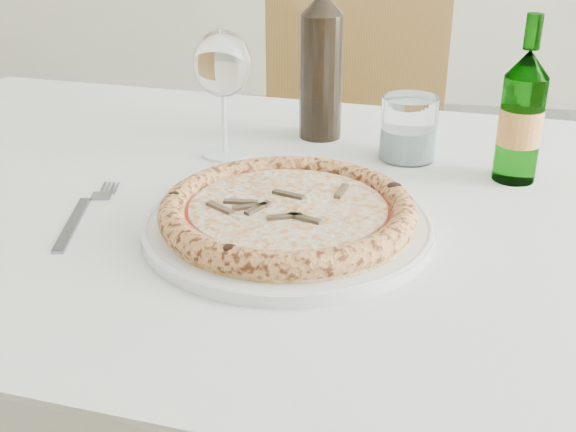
{
  "coord_description": "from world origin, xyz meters",
  "views": [
    {
      "loc": [
        -0.01,
        -0.98,
        1.13
      ],
      "look_at": [
        -0.14,
        -0.24,
        0.78
      ],
      "focal_mm": 45.0,
      "sensor_mm": 36.0,
      "label": 1
    }
  ],
  "objects_px": {
    "wine_bottle": "(321,64)",
    "pizza": "(288,211)",
    "chair_far": "(354,152)",
    "wine_glass": "(222,67)",
    "dining_table": "(301,255)",
    "tumbler": "(408,132)",
    "beer_bottle": "(521,117)",
    "plate": "(288,225)"
  },
  "relations": [
    {
      "from": "chair_far",
      "to": "tumbler",
      "type": "height_order",
      "value": "chair_far"
    },
    {
      "from": "chair_far",
      "to": "pizza",
      "type": "height_order",
      "value": "chair_far"
    },
    {
      "from": "plate",
      "to": "pizza",
      "type": "distance_m",
      "value": 0.02
    },
    {
      "from": "wine_glass",
      "to": "tumbler",
      "type": "bearing_deg",
      "value": 6.82
    },
    {
      "from": "wine_bottle",
      "to": "pizza",
      "type": "bearing_deg",
      "value": -88.51
    },
    {
      "from": "chair_far",
      "to": "tumbler",
      "type": "relative_size",
      "value": 10.13
    },
    {
      "from": "chair_far",
      "to": "pizza",
      "type": "relative_size",
      "value": 3.13
    },
    {
      "from": "plate",
      "to": "pizza",
      "type": "bearing_deg",
      "value": -161.69
    },
    {
      "from": "chair_far",
      "to": "pizza",
      "type": "distance_m",
      "value": 0.94
    },
    {
      "from": "dining_table",
      "to": "chair_far",
      "type": "bearing_deg",
      "value": 89.69
    },
    {
      "from": "pizza",
      "to": "tumbler",
      "type": "xyz_separation_m",
      "value": [
        0.13,
        0.27,
        0.01
      ]
    },
    {
      "from": "tumbler",
      "to": "chair_far",
      "type": "bearing_deg",
      "value": 101.3
    },
    {
      "from": "dining_table",
      "to": "pizza",
      "type": "height_order",
      "value": "pizza"
    },
    {
      "from": "beer_bottle",
      "to": "tumbler",
      "type": "bearing_deg",
      "value": 157.94
    },
    {
      "from": "plate",
      "to": "wine_glass",
      "type": "bearing_deg",
      "value": 119.63
    },
    {
      "from": "pizza",
      "to": "beer_bottle",
      "type": "bearing_deg",
      "value": 37.69
    },
    {
      "from": "chair_far",
      "to": "wine_bottle",
      "type": "xyz_separation_m",
      "value": [
        -0.01,
        -0.55,
        0.34
      ]
    },
    {
      "from": "wine_glass",
      "to": "wine_bottle",
      "type": "bearing_deg",
      "value": 40.43
    },
    {
      "from": "chair_far",
      "to": "wine_bottle",
      "type": "height_order",
      "value": "wine_bottle"
    },
    {
      "from": "dining_table",
      "to": "plate",
      "type": "height_order",
      "value": "plate"
    },
    {
      "from": "plate",
      "to": "beer_bottle",
      "type": "relative_size",
      "value": 1.52
    },
    {
      "from": "chair_far",
      "to": "wine_glass",
      "type": "relative_size",
      "value": 5.05
    },
    {
      "from": "pizza",
      "to": "tumbler",
      "type": "relative_size",
      "value": 3.24
    },
    {
      "from": "dining_table",
      "to": "wine_bottle",
      "type": "xyz_separation_m",
      "value": [
        -0.01,
        0.25,
        0.2
      ]
    },
    {
      "from": "wine_glass",
      "to": "tumbler",
      "type": "relative_size",
      "value": 2.01
    },
    {
      "from": "pizza",
      "to": "wine_glass",
      "type": "xyz_separation_m",
      "value": [
        -0.14,
        0.24,
        0.11
      ]
    },
    {
      "from": "plate",
      "to": "tumbler",
      "type": "distance_m",
      "value": 0.3
    },
    {
      "from": "wine_glass",
      "to": "chair_far",
      "type": "bearing_deg",
      "value": 77.99
    },
    {
      "from": "wine_glass",
      "to": "tumbler",
      "type": "distance_m",
      "value": 0.28
    },
    {
      "from": "tumbler",
      "to": "dining_table",
      "type": "bearing_deg",
      "value": -127.15
    },
    {
      "from": "dining_table",
      "to": "wine_glass",
      "type": "xyz_separation_m",
      "value": [
        -0.14,
        0.14,
        0.22
      ]
    },
    {
      "from": "chair_far",
      "to": "pizza",
      "type": "bearing_deg",
      "value": -90.28
    },
    {
      "from": "dining_table",
      "to": "chair_far",
      "type": "xyz_separation_m",
      "value": [
        0.0,
        0.8,
        -0.14
      ]
    },
    {
      "from": "chair_far",
      "to": "tumbler",
      "type": "bearing_deg",
      "value": -78.7
    },
    {
      "from": "dining_table",
      "to": "chair_far",
      "type": "relative_size",
      "value": 1.71
    },
    {
      "from": "beer_bottle",
      "to": "wine_bottle",
      "type": "xyz_separation_m",
      "value": [
        -0.28,
        0.14,
        0.03
      ]
    },
    {
      "from": "wine_glass",
      "to": "beer_bottle",
      "type": "relative_size",
      "value": 0.83
    },
    {
      "from": "tumbler",
      "to": "wine_bottle",
      "type": "relative_size",
      "value": 0.34
    },
    {
      "from": "chair_far",
      "to": "tumbler",
      "type": "distance_m",
      "value": 0.69
    },
    {
      "from": "chair_far",
      "to": "dining_table",
      "type": "bearing_deg",
      "value": -90.31
    },
    {
      "from": "dining_table",
      "to": "pizza",
      "type": "distance_m",
      "value": 0.15
    },
    {
      "from": "chair_far",
      "to": "wine_bottle",
      "type": "distance_m",
      "value": 0.65
    }
  ]
}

